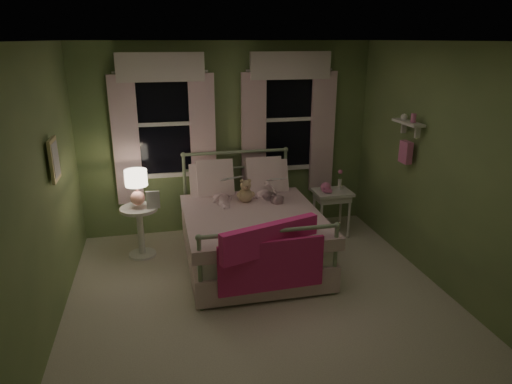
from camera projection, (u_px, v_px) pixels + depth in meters
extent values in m
plane|color=white|center=(262.00, 303.00, 4.77)|extent=(4.20, 4.20, 0.00)
plane|color=white|center=(263.00, 41.00, 3.93)|extent=(4.20, 4.20, 0.00)
plane|color=#819B5D|center=(228.00, 139.00, 6.29)|extent=(4.00, 0.00, 4.00)
plane|color=#819B5D|center=(354.00, 302.00, 2.41)|extent=(4.00, 0.00, 4.00)
plane|color=#819B5D|center=(38.00, 200.00, 3.94)|extent=(0.00, 4.20, 4.20)
plane|color=#819B5D|center=(449.00, 172.00, 4.76)|extent=(0.00, 4.20, 4.20)
cube|color=white|center=(250.00, 229.00, 5.55)|extent=(1.44, 1.94, 0.26)
cube|color=white|center=(250.00, 247.00, 5.63)|extent=(1.54, 2.02, 0.30)
cube|color=white|center=(253.00, 220.00, 5.36)|extent=(1.58, 1.75, 0.14)
cylinder|color=#9EB793|center=(194.00, 243.00, 5.45)|extent=(0.04, 1.90, 0.04)
cylinder|color=#9EB793|center=(304.00, 233.00, 5.73)|extent=(0.04, 1.90, 0.04)
cylinder|color=#9EB793|center=(185.00, 196.00, 6.25)|extent=(0.04, 0.04, 1.15)
cylinder|color=#9EB793|center=(285.00, 189.00, 6.55)|extent=(0.04, 0.04, 1.15)
sphere|color=#9EB793|center=(183.00, 155.00, 6.07)|extent=(0.07, 0.07, 0.07)
sphere|color=#9EB793|center=(286.00, 150.00, 6.36)|extent=(0.07, 0.07, 0.07)
cylinder|color=#9EB793|center=(236.00, 152.00, 6.22)|extent=(1.42, 0.04, 0.04)
cylinder|color=#9EB793|center=(236.00, 168.00, 6.29)|extent=(1.38, 0.03, 0.03)
cylinder|color=#9EB793|center=(200.00, 275.00, 4.52)|extent=(0.04, 0.04, 0.80)
cylinder|color=#9EB793|center=(335.00, 260.00, 4.81)|extent=(0.04, 0.04, 0.80)
sphere|color=#9EB793|center=(199.00, 238.00, 4.39)|extent=(0.07, 0.07, 0.07)
sphere|color=#9EB793|center=(337.00, 225.00, 4.68)|extent=(0.07, 0.07, 0.07)
cylinder|color=#9EB793|center=(270.00, 231.00, 4.53)|extent=(1.42, 0.04, 0.04)
cube|color=white|center=(211.00, 184.00, 6.00)|extent=(0.55, 0.32, 0.57)
cube|color=white|center=(267.00, 181.00, 6.16)|extent=(0.55, 0.32, 0.57)
cube|color=white|center=(215.00, 178.00, 5.99)|extent=(0.48, 0.30, 0.51)
cube|color=white|center=(264.00, 175.00, 6.12)|extent=(0.48, 0.30, 0.51)
cube|color=#FF318F|center=(270.00, 239.00, 4.56)|extent=(1.08, 0.44, 0.32)
cube|color=#DD2B77|center=(271.00, 266.00, 4.58)|extent=(1.10, 0.08, 0.55)
imported|color=#F7D1DD|center=(221.00, 178.00, 5.74)|extent=(0.28, 0.19, 0.76)
imported|color=#F7D1DD|center=(264.00, 176.00, 5.86)|extent=(0.43, 0.37, 0.75)
imported|color=beige|center=(224.00, 183.00, 5.51)|extent=(0.22, 0.16, 0.26)
imported|color=beige|center=(269.00, 183.00, 5.63)|extent=(0.20, 0.11, 0.26)
sphere|color=tan|center=(245.00, 195.00, 5.72)|extent=(0.19, 0.19, 0.19)
sphere|color=tan|center=(246.00, 185.00, 5.66)|extent=(0.13, 0.13, 0.13)
sphere|color=tan|center=(242.00, 181.00, 5.63)|extent=(0.05, 0.05, 0.05)
sphere|color=tan|center=(249.00, 181.00, 5.65)|extent=(0.05, 0.05, 0.05)
sphere|color=tan|center=(240.00, 195.00, 5.67)|extent=(0.07, 0.07, 0.07)
sphere|color=tan|center=(252.00, 194.00, 5.71)|extent=(0.07, 0.07, 0.07)
sphere|color=#8C6B51|center=(246.00, 187.00, 5.61)|extent=(0.05, 0.05, 0.05)
cylinder|color=white|center=(139.00, 209.00, 5.61)|extent=(0.46, 0.46, 0.04)
cylinder|color=white|center=(141.00, 232.00, 5.71)|extent=(0.08, 0.08, 0.60)
cylinder|color=white|center=(143.00, 254.00, 5.81)|extent=(0.34, 0.34, 0.03)
sphere|color=#FFA796|center=(138.00, 198.00, 5.57)|extent=(0.18, 0.18, 0.18)
cylinder|color=pink|center=(137.00, 189.00, 5.53)|extent=(0.03, 0.03, 0.11)
cylinder|color=#FFEAC6|center=(136.00, 178.00, 5.48)|extent=(0.27, 0.27, 0.20)
imported|color=beige|center=(147.00, 208.00, 5.55)|extent=(0.18, 0.23, 0.02)
cube|color=white|center=(332.00, 192.00, 6.21)|extent=(0.50, 0.40, 0.04)
cube|color=white|center=(332.00, 197.00, 6.24)|extent=(0.44, 0.34, 0.08)
cylinder|color=white|center=(321.00, 219.00, 6.14)|extent=(0.04, 0.04, 0.60)
cylinder|color=white|center=(349.00, 217.00, 6.22)|extent=(0.04, 0.04, 0.60)
cylinder|color=white|center=(314.00, 212.00, 6.41)|extent=(0.04, 0.04, 0.60)
cylinder|color=white|center=(340.00, 209.00, 6.50)|extent=(0.04, 0.04, 0.60)
sphere|color=pink|center=(326.00, 187.00, 6.17)|extent=(0.14, 0.14, 0.14)
cube|color=pink|center=(328.00, 191.00, 6.09)|extent=(0.11, 0.06, 0.04)
cylinder|color=white|center=(340.00, 184.00, 6.26)|extent=(0.05, 0.05, 0.14)
cylinder|color=#4C7F3F|center=(340.00, 177.00, 6.22)|extent=(0.01, 0.01, 0.12)
sphere|color=pink|center=(340.00, 172.00, 6.20)|extent=(0.06, 0.06, 0.06)
cube|color=black|center=(164.00, 124.00, 6.02)|extent=(0.76, 0.02, 1.35)
cube|color=white|center=(161.00, 69.00, 5.78)|extent=(0.84, 0.05, 0.06)
cube|color=white|center=(167.00, 175.00, 6.23)|extent=(0.84, 0.05, 0.06)
cube|color=white|center=(133.00, 125.00, 5.92)|extent=(0.06, 0.05, 1.40)
cube|color=white|center=(195.00, 123.00, 6.09)|extent=(0.06, 0.05, 1.40)
cube|color=white|center=(164.00, 124.00, 6.01)|extent=(0.76, 0.04, 0.05)
cube|color=white|center=(126.00, 141.00, 5.93)|extent=(0.34, 0.06, 1.70)
cube|color=white|center=(203.00, 138.00, 6.13)|extent=(0.34, 0.06, 1.70)
cube|color=white|center=(160.00, 67.00, 5.71)|extent=(1.10, 0.08, 0.36)
cylinder|color=white|center=(161.00, 72.00, 5.77)|extent=(1.20, 0.03, 0.03)
cube|color=black|center=(288.00, 119.00, 6.37)|extent=(0.76, 0.02, 1.35)
cube|color=white|center=(289.00, 68.00, 6.13)|extent=(0.84, 0.05, 0.06)
cube|color=white|center=(287.00, 168.00, 6.58)|extent=(0.84, 0.05, 0.06)
cube|color=white|center=(260.00, 120.00, 6.27)|extent=(0.06, 0.05, 1.40)
cube|color=white|center=(315.00, 118.00, 6.44)|extent=(0.06, 0.05, 1.40)
cube|color=white|center=(288.00, 119.00, 6.35)|extent=(0.76, 0.04, 0.05)
cube|color=silver|center=(254.00, 136.00, 6.27)|extent=(0.34, 0.06, 1.70)
cube|color=white|center=(322.00, 133.00, 6.48)|extent=(0.34, 0.06, 1.70)
cube|color=white|center=(291.00, 65.00, 6.06)|extent=(1.10, 0.08, 0.36)
cylinder|color=white|center=(290.00, 70.00, 6.12)|extent=(1.20, 0.03, 0.03)
cube|color=white|center=(408.00, 123.00, 5.26)|extent=(0.15, 0.50, 0.03)
cube|color=white|center=(418.00, 132.00, 5.15)|extent=(0.06, 0.03, 0.14)
cube|color=white|center=(404.00, 127.00, 5.43)|extent=(0.06, 0.03, 0.14)
cylinder|color=pink|center=(413.00, 118.00, 5.14)|extent=(0.06, 0.06, 0.10)
sphere|color=white|center=(404.00, 117.00, 5.33)|extent=(0.08, 0.08, 0.08)
cube|color=pink|center=(406.00, 152.00, 5.37)|extent=(0.08, 0.18, 0.26)
cube|color=beige|center=(54.00, 160.00, 4.44)|extent=(0.03, 0.32, 0.42)
cube|color=silver|center=(56.00, 160.00, 4.44)|extent=(0.01, 0.25, 0.34)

